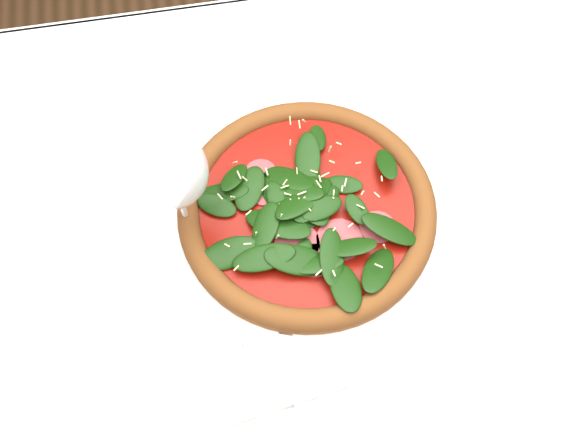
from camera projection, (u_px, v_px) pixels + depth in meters
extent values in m
plane|color=brown|center=(309.00, 380.00, 1.44)|extent=(6.00, 6.00, 0.00)
cube|color=white|center=(326.00, 234.00, 0.80)|extent=(1.20, 0.80, 0.04)
cylinder|color=#4E391F|center=(6.00, 212.00, 1.24)|extent=(0.06, 0.06, 0.71)
cylinder|color=#4E391F|center=(535.00, 129.00, 1.33)|extent=(0.06, 0.06, 0.71)
cube|color=white|center=(272.00, 47.00, 1.06)|extent=(1.20, 0.01, 0.22)
cylinder|color=silver|center=(306.00, 215.00, 0.78)|extent=(0.36, 0.36, 0.01)
torus|color=silver|center=(307.00, 213.00, 0.78)|extent=(0.36, 0.36, 0.01)
cylinder|color=#955224|center=(307.00, 211.00, 0.77)|extent=(0.36, 0.36, 0.01)
torus|color=#A75E26|center=(307.00, 207.00, 0.76)|extent=(0.36, 0.36, 0.03)
cylinder|color=#880405|center=(307.00, 207.00, 0.76)|extent=(0.30, 0.30, 0.00)
cylinder|color=#A14044|center=(307.00, 206.00, 0.76)|extent=(0.26, 0.26, 0.00)
ellipsoid|color=#123509|center=(307.00, 201.00, 0.75)|extent=(0.29, 0.29, 0.02)
cylinder|color=beige|center=(307.00, 199.00, 0.75)|extent=(0.26, 0.26, 0.00)
cylinder|color=white|center=(190.00, 229.00, 0.78)|extent=(0.07, 0.07, 0.00)
cylinder|color=white|center=(184.00, 210.00, 0.74)|extent=(0.01, 0.01, 0.09)
ellipsoid|color=white|center=(172.00, 170.00, 0.66)|extent=(0.08, 0.08, 0.10)
cube|color=white|center=(292.00, 368.00, 0.69)|extent=(0.17, 0.10, 0.01)
cube|color=silver|center=(293.00, 366.00, 0.68)|extent=(0.02, 0.12, 0.00)
cube|color=silver|center=(279.00, 306.00, 0.72)|extent=(0.03, 0.05, 0.00)
cylinder|color=silver|center=(532.00, 12.00, 0.95)|extent=(0.13, 0.13, 0.01)
torus|color=silver|center=(532.00, 11.00, 0.94)|extent=(0.13, 0.13, 0.01)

